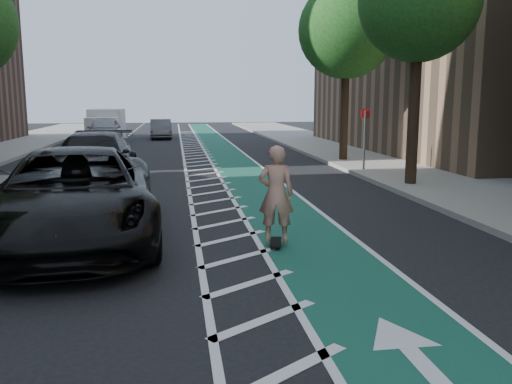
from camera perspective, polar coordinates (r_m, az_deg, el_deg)
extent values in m
plane|color=black|center=(8.43, -10.99, -10.01)|extent=(120.00, 120.00, 0.00)
cube|color=#164F36|center=(18.34, -0.28, 0.90)|extent=(2.00, 90.00, 0.01)
cube|color=silver|center=(18.19, -4.97, 0.78)|extent=(1.40, 90.00, 0.01)
cube|color=gray|center=(20.29, 18.21, 1.46)|extent=(5.00, 90.00, 0.15)
cube|color=gray|center=(19.32, 11.70, 1.37)|extent=(0.12, 90.00, 0.16)
cylinder|color=#382619|center=(17.61, 16.80, 7.30)|extent=(0.36, 0.36, 4.40)
cylinder|color=#382619|center=(25.08, 8.97, 8.20)|extent=(0.36, 0.36, 4.40)
sphere|color=#1B4416|center=(25.25, 9.20, 16.39)|extent=(4.20, 4.20, 4.20)
cylinder|color=#4C4C4C|center=(21.25, 11.35, 5.17)|extent=(0.08, 0.08, 2.40)
cube|color=red|center=(21.19, 11.45, 8.13)|extent=(0.35, 0.02, 0.35)
cube|color=black|center=(10.56, 2.09, -5.29)|extent=(0.37, 0.78, 0.03)
cylinder|color=black|center=(10.82, 1.72, -5.24)|extent=(0.04, 0.06, 0.06)
cylinder|color=black|center=(10.81, 2.54, -5.25)|extent=(0.04, 0.06, 0.06)
cylinder|color=black|center=(10.34, 1.61, -5.95)|extent=(0.04, 0.06, 0.06)
cylinder|color=black|center=(10.33, 2.47, -5.96)|extent=(0.04, 0.06, 0.06)
imported|color=tan|center=(10.35, 2.12, -0.21)|extent=(0.76, 0.58, 1.87)
imported|color=black|center=(11.29, -18.54, -0.41)|extent=(3.66, 6.96, 1.87)
imported|color=black|center=(18.36, -16.74, 3.23)|extent=(2.51, 6.05, 1.75)
imported|color=#939498|center=(36.17, -15.62, 6.26)|extent=(2.16, 5.06, 1.70)
imported|color=#5B5C60|center=(40.15, -9.99, 6.55)|extent=(1.64, 4.28, 1.39)
cube|color=silver|center=(41.60, -15.40, 6.96)|extent=(2.38, 3.42, 2.11)
cube|color=silver|center=(39.10, -15.88, 6.39)|extent=(2.14, 1.73, 1.59)
cylinder|color=black|center=(38.86, -17.33, 5.68)|extent=(0.28, 0.74, 0.74)
cylinder|color=black|center=(38.58, -14.53, 5.78)|extent=(0.28, 0.74, 0.74)
cylinder|color=black|center=(42.61, -16.48, 6.04)|extent=(0.28, 0.74, 0.74)
cylinder|color=black|center=(42.35, -13.92, 6.13)|extent=(0.28, 0.74, 0.74)
cylinder|color=#D8600B|center=(16.57, -17.47, 0.88)|extent=(0.46, 0.46, 0.80)
cylinder|color=silver|center=(16.59, -17.45, 0.42)|extent=(0.47, 0.47, 0.11)
cylinder|color=silver|center=(16.56, -17.49, 1.28)|extent=(0.47, 0.47, 0.11)
cylinder|color=black|center=(16.63, -17.41, -0.42)|extent=(0.59, 0.59, 0.04)
cylinder|color=#F14D0C|center=(18.71, -15.57, 2.08)|extent=(0.52, 0.52, 0.89)
cylinder|color=silver|center=(18.73, -15.55, 1.63)|extent=(0.53, 0.53, 0.12)
cylinder|color=silver|center=(18.70, -15.59, 2.48)|extent=(0.53, 0.53, 0.12)
cylinder|color=black|center=(18.77, -15.51, 0.79)|extent=(0.66, 0.66, 0.04)
cylinder|color=orange|center=(22.88, -17.96, 3.23)|extent=(0.49, 0.49, 0.84)
cylinder|color=silver|center=(22.89, -17.94, 2.89)|extent=(0.50, 0.50, 0.11)
cylinder|color=silver|center=(22.86, -17.98, 3.54)|extent=(0.50, 0.50, 0.11)
cylinder|color=black|center=(22.92, -17.91, 2.24)|extent=(0.62, 0.62, 0.04)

